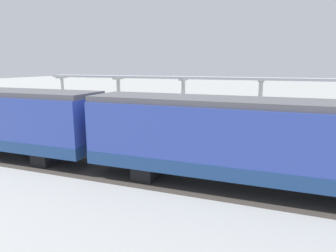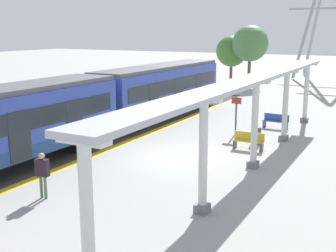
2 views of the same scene
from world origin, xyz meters
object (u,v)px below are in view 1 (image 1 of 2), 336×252
canopy_pillar_third (183,105)px  bench_near_end (143,125)px  passenger_waiting_near_edge (283,143)px  platform_info_sign (100,114)px  train_near_carriage (251,143)px  canopy_pillar_fourth (119,101)px  trash_bin (128,123)px  canopy_pillar_fifth (63,99)px  canopy_pillar_second (259,108)px  bench_mid_platform (82,120)px

canopy_pillar_third → bench_near_end: 3.28m
passenger_waiting_near_edge → platform_info_sign: bearing=77.5°
train_near_carriage → canopy_pillar_fourth: 14.14m
trash_bin → platform_info_sign: platform_info_sign is taller
train_near_carriage → canopy_pillar_fifth: bearing=61.1°
canopy_pillar_fifth → canopy_pillar_fourth: bearing=-90.0°
train_near_carriage → trash_bin: 12.48m
canopy_pillar_third → canopy_pillar_fourth: size_ratio=1.00×
canopy_pillar_second → bench_near_end: canopy_pillar_second is taller
canopy_pillar_fourth → trash_bin: bearing=-128.3°
canopy_pillar_third → canopy_pillar_second: bearing=-90.0°
trash_bin → canopy_pillar_fifth: bearing=80.9°
canopy_pillar_third → canopy_pillar_fifth: same height
bench_near_end → canopy_pillar_fifth: bearing=82.2°
canopy_pillar_fifth → passenger_waiting_near_edge: canopy_pillar_fifth is taller
train_near_carriage → canopy_pillar_second: size_ratio=3.48×
canopy_pillar_third → bench_mid_platform: size_ratio=2.48×
canopy_pillar_second → canopy_pillar_fifth: same height
train_near_carriage → platform_info_sign: bearing=60.0°
canopy_pillar_second → bench_mid_platform: 13.52m
canopy_pillar_third → canopy_pillar_fifth: size_ratio=1.00×
train_near_carriage → canopy_pillar_second: bearing=1.8°
canopy_pillar_fourth → passenger_waiting_near_edge: 13.29m
canopy_pillar_fourth → passenger_waiting_near_edge: (-5.40, -12.11, -0.88)m
bench_mid_platform → canopy_pillar_fourth: bearing=-67.4°
canopy_pillar_fourth → passenger_waiting_near_edge: bearing=-114.0°
canopy_pillar_third → bench_near_end: (-1.09, 2.72, -1.46)m
bench_mid_platform → trash_bin: (0.07, -4.14, 0.00)m
canopy_pillar_second → passenger_waiting_near_edge: size_ratio=2.29×
bench_near_end → trash_bin: trash_bin is taller
bench_near_end → bench_mid_platform: bearing=90.6°
passenger_waiting_near_edge → bench_near_end: bearing=65.7°
canopy_pillar_third → canopy_pillar_fourth: same height
canopy_pillar_second → bench_mid_platform: bearing=94.9°
bench_near_end → platform_info_sign: 3.19m
train_near_carriage → bench_near_end: 11.57m
canopy_pillar_fourth → bench_mid_platform: canopy_pillar_fourth is taller
canopy_pillar_second → canopy_pillar_fifth: 16.02m
bench_mid_platform → passenger_waiting_near_edge: (-4.25, -14.89, 0.59)m
canopy_pillar_fourth → bench_mid_platform: (-1.15, 2.77, -1.46)m
canopy_pillar_second → canopy_pillar_fourth: (0.00, 10.62, 0.00)m
canopy_pillar_third → bench_mid_platform: (-1.15, 8.07, -1.46)m
bench_near_end → platform_info_sign: bearing=121.7°
canopy_pillar_third → passenger_waiting_near_edge: (-5.40, -6.81, -0.88)m
canopy_pillar_fifth → trash_bin: canopy_pillar_fifth is taller
train_near_carriage → bench_near_end: size_ratio=8.67×
canopy_pillar_second → bench_mid_platform: size_ratio=2.48×
bench_near_end → trash_bin: bearing=89.5°
canopy_pillar_fifth → platform_info_sign: (-2.70, -5.37, -0.58)m
trash_bin → canopy_pillar_second: bearing=-83.3°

